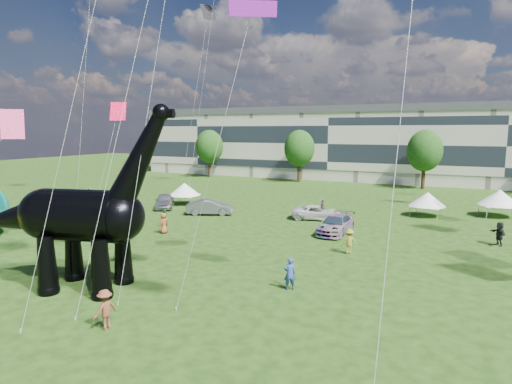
% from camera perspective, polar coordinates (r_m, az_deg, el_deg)
% --- Properties ---
extents(ground, '(220.00, 220.00, 0.00)m').
position_cam_1_polar(ground, '(22.64, -13.05, -15.06)').
color(ground, '#16330C').
rests_on(ground, ground).
extents(terrace_row, '(78.00, 11.00, 12.00)m').
position_cam_1_polar(terrace_row, '(80.95, 10.67, 6.08)').
color(terrace_row, beige).
rests_on(terrace_row, ground).
extents(tree_far_left, '(5.20, 5.20, 9.44)m').
position_cam_1_polar(tree_far_left, '(81.53, -6.25, 6.39)').
color(tree_far_left, '#382314').
rests_on(tree_far_left, ground).
extents(tree_mid_left, '(5.20, 5.20, 9.44)m').
position_cam_1_polar(tree_mid_left, '(73.58, 5.79, 6.20)').
color(tree_mid_left, '#382314').
rests_on(tree_mid_left, ground).
extents(tree_mid_right, '(5.20, 5.20, 9.44)m').
position_cam_1_polar(tree_mid_right, '(69.30, 21.59, 5.55)').
color(tree_mid_right, '#382314').
rests_on(tree_mid_right, ground).
extents(dinosaur_sculpture, '(12.99, 5.17, 10.62)m').
position_cam_1_polar(dinosaur_sculpture, '(25.93, -23.03, -3.23)').
color(dinosaur_sculpture, black).
rests_on(dinosaur_sculpture, ground).
extents(car_silver, '(4.28, 5.14, 1.66)m').
position_cam_1_polar(car_silver, '(50.08, -12.11, -1.18)').
color(car_silver, '#A5A5A9').
rests_on(car_silver, ground).
extents(car_grey, '(5.13, 3.53, 1.60)m').
position_cam_1_polar(car_grey, '(45.43, -6.17, -2.03)').
color(car_grey, slate).
rests_on(car_grey, ground).
extents(car_white, '(5.43, 3.35, 1.40)m').
position_cam_1_polar(car_white, '(43.18, 8.19, -2.74)').
color(car_white, silver).
rests_on(car_white, ground).
extents(car_dark, '(2.38, 5.52, 1.59)m').
position_cam_1_polar(car_dark, '(37.70, 10.57, -4.27)').
color(car_dark, '#595960').
rests_on(car_dark, ground).
extents(gazebo_near, '(4.19, 4.19, 2.54)m').
position_cam_1_polar(gazebo_near, '(47.56, 21.89, -0.92)').
color(gazebo_near, white).
rests_on(gazebo_near, ground).
extents(gazebo_far, '(4.83, 4.83, 2.83)m').
position_cam_1_polar(gazebo_far, '(50.56, 29.71, -0.67)').
color(gazebo_far, white).
rests_on(gazebo_far, ground).
extents(gazebo_left, '(4.35, 4.35, 2.61)m').
position_cam_1_polar(gazebo_left, '(51.99, -9.52, 0.35)').
color(gazebo_left, white).
rests_on(gazebo_left, ground).
extents(visitors, '(53.80, 41.42, 1.88)m').
position_cam_1_polar(visitors, '(35.27, 2.27, -4.84)').
color(visitors, '#9F4C27').
rests_on(visitors, ground).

